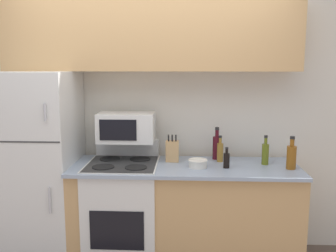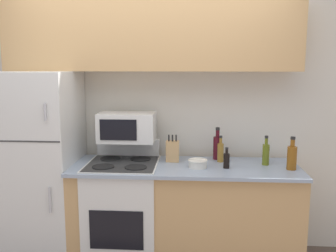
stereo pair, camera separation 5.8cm
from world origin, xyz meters
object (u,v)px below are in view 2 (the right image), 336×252
bottle_wine_red (217,147)px  bottle_soy_sauce (227,160)px  stove (124,211)px  bowl (198,163)px  refrigerator (42,167)px  bottle_whiskey (292,157)px  microwave (127,127)px  bottle_olive_oil (266,153)px  bottle_vinegar (220,152)px  knife_block (173,151)px

bottle_wine_red → bottle_soy_sauce: 0.31m
stove → bowl: bearing=-5.7°
stove → bottle_soy_sauce: (0.91, -0.07, 0.51)m
refrigerator → bottle_whiskey: refrigerator is taller
refrigerator → microwave: refrigerator is taller
refrigerator → bottle_whiskey: bearing=-3.0°
bottle_olive_oil → bottle_vinegar: 0.40m
bowl → bottle_soy_sauce: size_ratio=0.93×
bottle_wine_red → bottle_whiskey: bearing=-26.9°
stove → bottle_olive_oil: 1.37m
bowl → bottle_olive_oil: bearing=12.2°
bowl → bottle_vinegar: (0.21, 0.20, 0.06)m
bottle_vinegar → bottle_wine_red: bearing=103.7°
stove → bowl: size_ratio=6.48×
bottle_whiskey → bottle_vinegar: bearing=160.0°
stove → bottle_wine_red: bearing=15.4°
stove → bottle_olive_oil: bearing=2.8°
bottle_whiskey → knife_block: bearing=169.0°
bottle_wine_red → bottle_olive_oil: (0.41, -0.17, -0.02)m
bottle_wine_red → bottle_whiskey: (0.60, -0.31, -0.01)m
bottle_soy_sauce → microwave: bearing=165.9°
bottle_whiskey → bottle_vinegar: 0.62m
refrigerator → bottle_olive_oil: size_ratio=6.66×
bottle_whiskey → microwave: bearing=171.0°
bottle_wine_red → bottle_vinegar: size_ratio=1.25×
microwave → bottle_soy_sauce: bearing=-14.1°
bottle_vinegar → bottle_soy_sauce: (0.04, -0.21, -0.02)m
knife_block → bottle_whiskey: bottle_whiskey is taller
stove → bottle_wine_red: 1.04m
bowl → bottle_whiskey: bearing=-0.4°
bottle_whiskey → bottle_soy_sauce: bearing=179.7°
knife_block → bottle_whiskey: 1.03m
stove → knife_block: size_ratio=4.40×
refrigerator → bottle_wine_red: (1.60, 0.19, 0.17)m
refrigerator → bottle_vinegar: refrigerator is taller
bottle_whiskey → bottle_soy_sauce: size_ratio=1.56×
refrigerator → bottle_wine_red: bearing=6.8°
bottle_vinegar → bottle_soy_sauce: size_ratio=1.33×
microwave → bottle_whiskey: size_ratio=1.82×
refrigerator → stove: 0.85m
bottle_wine_red → bottle_olive_oil: 0.45m
microwave → bottle_olive_oil: microwave is taller
bottle_olive_oil → bottle_vinegar: bearing=169.0°
bottle_vinegar → microwave: bearing=178.9°
knife_block → microwave: bearing=175.9°
bottle_olive_oil → refrigerator: bearing=-179.5°
knife_block → bottle_vinegar: 0.43m
bottle_olive_oil → stove: bearing=-177.2°
bottle_soy_sauce → stove: bearing=175.7°
bowl → bottle_vinegar: bearing=44.9°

